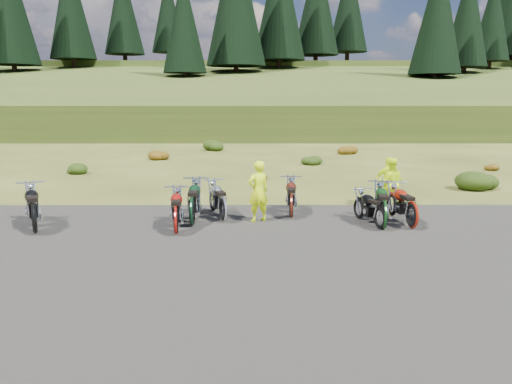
{
  "coord_description": "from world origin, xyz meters",
  "views": [
    {
      "loc": [
        -0.56,
        -12.33,
        3.54
      ],
      "look_at": [
        -0.52,
        0.97,
        1.04
      ],
      "focal_mm": 35.0,
      "sensor_mm": 36.0,
      "label": 1
    }
  ],
  "objects_px": {
    "motorcycle_3": "(223,222)",
    "motorcycle_7": "(383,230)",
    "motorcycle_0": "(36,234)",
    "person_middle": "(258,192)"
  },
  "relations": [
    {
      "from": "motorcycle_0",
      "to": "person_middle",
      "type": "bearing_deg",
      "value": -102.94
    },
    {
      "from": "motorcycle_0",
      "to": "motorcycle_3",
      "type": "xyz_separation_m",
      "value": [
        4.9,
        1.28,
        0.0
      ]
    },
    {
      "from": "person_middle",
      "to": "motorcycle_3",
      "type": "bearing_deg",
      "value": -25.29
    },
    {
      "from": "motorcycle_3",
      "to": "person_middle",
      "type": "bearing_deg",
      "value": -104.76
    },
    {
      "from": "motorcycle_0",
      "to": "person_middle",
      "type": "height_order",
      "value": "person_middle"
    },
    {
      "from": "motorcycle_0",
      "to": "motorcycle_7",
      "type": "height_order",
      "value": "motorcycle_0"
    },
    {
      "from": "motorcycle_0",
      "to": "person_middle",
      "type": "relative_size",
      "value": 1.32
    },
    {
      "from": "motorcycle_7",
      "to": "motorcycle_3",
      "type": "bearing_deg",
      "value": 86.7
    },
    {
      "from": "motorcycle_3",
      "to": "motorcycle_7",
      "type": "height_order",
      "value": "motorcycle_7"
    },
    {
      "from": "motorcycle_7",
      "to": "person_middle",
      "type": "distance_m",
      "value": 3.65
    }
  ]
}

